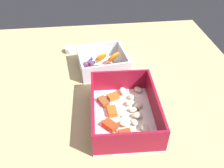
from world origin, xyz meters
The scene contains 4 objects.
table_surface centered at (0.00, 0.00, 1.00)cm, with size 80.00×80.00×2.00cm, color tan.
pasta_container centered at (-12.81, -1.97, 4.03)cm, with size 21.70×16.15×6.62cm.
fruit_bowl centered at (8.60, 1.55, 3.87)cm, with size 14.96×15.68×5.22cm.
paper_cup_liner centered at (19.57, 11.67, 2.89)cm, with size 3.61×3.61×1.77cm, color white.
Camera 1 is at (-51.85, 5.67, 44.72)cm, focal length 38.01 mm.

